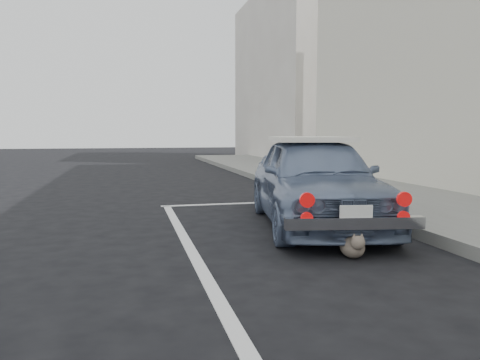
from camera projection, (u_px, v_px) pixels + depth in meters
name	position (u px, v px, depth m)	size (l,w,h in m)	color
building_far	(294.00, 76.00, 22.53)	(3.50, 10.00, 8.00)	beige
pline_front	(244.00, 203.00, 8.51)	(3.00, 0.12, 0.01)	silver
pline_side	(195.00, 258.00, 4.79)	(0.12, 7.00, 0.01)	silver
retro_coupe	(315.00, 180.00, 6.45)	(2.10, 3.90, 1.26)	slate
cat	(353.00, 245.00, 4.79)	(0.29, 0.54, 0.29)	#685D4F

